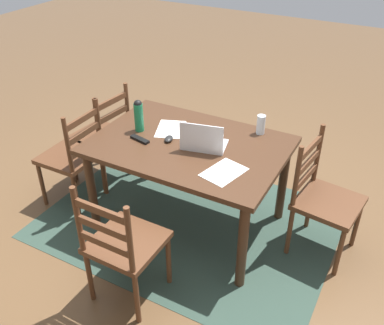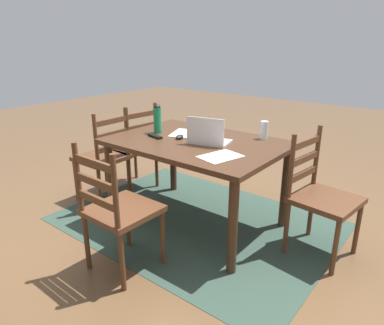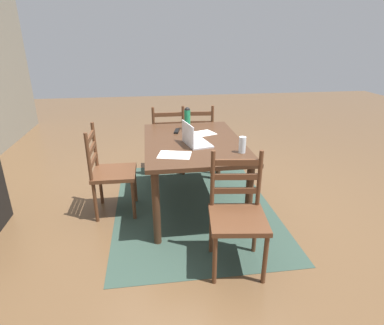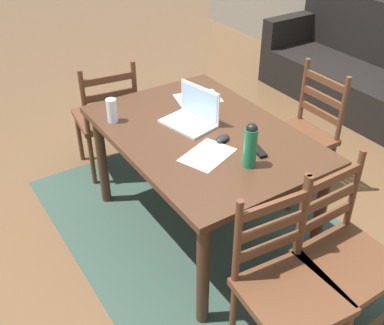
{
  "view_description": "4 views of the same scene",
  "coord_description": "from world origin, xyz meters",
  "px_view_note": "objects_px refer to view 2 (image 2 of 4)",
  "views": [
    {
      "loc": [
        -1.36,
        2.46,
        2.4
      ],
      "look_at": [
        -0.0,
        -0.05,
        0.57
      ],
      "focal_mm": 40.52,
      "sensor_mm": 36.0,
      "label": 1
    },
    {
      "loc": [
        -1.72,
        2.24,
        1.56
      ],
      "look_at": [
        -0.06,
        0.14,
        0.62
      ],
      "focal_mm": 32.68,
      "sensor_mm": 36.0,
      "label": 2
    },
    {
      "loc": [
        -3.1,
        0.45,
        1.79
      ],
      "look_at": [
        0.04,
        0.01,
        0.5
      ],
      "focal_mm": 29.51,
      "sensor_mm": 36.0,
      "label": 3
    },
    {
      "loc": [
        2.03,
        -1.39,
        2.19
      ],
      "look_at": [
        0.02,
        -0.09,
        0.58
      ],
      "focal_mm": 43.66,
      "sensor_mm": 36.0,
      "label": 4
    }
  ],
  "objects_px": {
    "dining_table": "(196,151)",
    "chair_right_near": "(133,148)",
    "water_bottle": "(157,118)",
    "chair_right_far": "(104,157)",
    "tv_remote": "(155,136)",
    "drinking_glass": "(264,130)",
    "computer_mouse": "(180,137)",
    "chair_left_near": "(321,197)",
    "chair_far_head": "(118,211)",
    "laptop": "(208,137)"
  },
  "relations": [
    {
      "from": "chair_right_far",
      "to": "chair_left_near",
      "type": "height_order",
      "value": "same"
    },
    {
      "from": "computer_mouse",
      "to": "water_bottle",
      "type": "bearing_deg",
      "value": -21.17
    },
    {
      "from": "chair_far_head",
      "to": "chair_left_near",
      "type": "relative_size",
      "value": 1.0
    },
    {
      "from": "chair_far_head",
      "to": "tv_remote",
      "type": "distance_m",
      "value": 0.87
    },
    {
      "from": "water_bottle",
      "to": "tv_remote",
      "type": "xyz_separation_m",
      "value": [
        -0.09,
        0.13,
        -0.12
      ]
    },
    {
      "from": "chair_right_far",
      "to": "chair_left_near",
      "type": "xyz_separation_m",
      "value": [
        -2.02,
        -0.41,
        0.0
      ]
    },
    {
      "from": "chair_right_far",
      "to": "chair_left_near",
      "type": "relative_size",
      "value": 1.0
    },
    {
      "from": "drinking_glass",
      "to": "computer_mouse",
      "type": "bearing_deg",
      "value": 37.71
    },
    {
      "from": "chair_left_near",
      "to": "tv_remote",
      "type": "xyz_separation_m",
      "value": [
        1.36,
        0.35,
        0.31
      ]
    },
    {
      "from": "chair_right_near",
      "to": "tv_remote",
      "type": "bearing_deg",
      "value": 153.01
    },
    {
      "from": "chair_right_near",
      "to": "water_bottle",
      "type": "xyz_separation_m",
      "value": [
        -0.57,
        0.2,
        0.44
      ]
    },
    {
      "from": "drinking_glass",
      "to": "computer_mouse",
      "type": "relative_size",
      "value": 1.53
    },
    {
      "from": "dining_table",
      "to": "chair_right_near",
      "type": "height_order",
      "value": "chair_right_near"
    },
    {
      "from": "drinking_glass",
      "to": "chair_left_near",
      "type": "bearing_deg",
      "value": 161.94
    },
    {
      "from": "chair_far_head",
      "to": "chair_right_near",
      "type": "xyz_separation_m",
      "value": [
        1.01,
        -1.07,
        0.0
      ]
    },
    {
      "from": "chair_right_far",
      "to": "drinking_glass",
      "type": "height_order",
      "value": "chair_right_far"
    },
    {
      "from": "water_bottle",
      "to": "computer_mouse",
      "type": "xyz_separation_m",
      "value": [
        -0.29,
        0.03,
        -0.12
      ]
    },
    {
      "from": "chair_left_near",
      "to": "computer_mouse",
      "type": "height_order",
      "value": "chair_left_near"
    },
    {
      "from": "laptop",
      "to": "computer_mouse",
      "type": "relative_size",
      "value": 3.61
    },
    {
      "from": "dining_table",
      "to": "tv_remote",
      "type": "height_order",
      "value": "tv_remote"
    },
    {
      "from": "chair_left_near",
      "to": "computer_mouse",
      "type": "relative_size",
      "value": 9.5
    },
    {
      "from": "dining_table",
      "to": "chair_far_head",
      "type": "xyz_separation_m",
      "value": [
        0.0,
        0.87,
        -0.21
      ]
    },
    {
      "from": "chair_left_near",
      "to": "tv_remote",
      "type": "relative_size",
      "value": 5.59
    },
    {
      "from": "dining_table",
      "to": "laptop",
      "type": "relative_size",
      "value": 4.0
    },
    {
      "from": "chair_left_near",
      "to": "laptop",
      "type": "distance_m",
      "value": 0.98
    },
    {
      "from": "tv_remote",
      "to": "laptop",
      "type": "bearing_deg",
      "value": 116.87
    },
    {
      "from": "chair_right_far",
      "to": "chair_left_near",
      "type": "bearing_deg",
      "value": -168.58
    },
    {
      "from": "chair_right_far",
      "to": "tv_remote",
      "type": "distance_m",
      "value": 0.73
    },
    {
      "from": "chair_left_near",
      "to": "chair_right_near",
      "type": "xyz_separation_m",
      "value": [
        2.02,
        0.01,
        0.0
      ]
    },
    {
      "from": "chair_left_near",
      "to": "water_bottle",
      "type": "height_order",
      "value": "water_bottle"
    },
    {
      "from": "chair_right_near",
      "to": "chair_left_near",
      "type": "bearing_deg",
      "value": -179.74
    },
    {
      "from": "dining_table",
      "to": "tv_remote",
      "type": "relative_size",
      "value": 8.48
    },
    {
      "from": "computer_mouse",
      "to": "chair_right_near",
      "type": "bearing_deg",
      "value": -30.04
    },
    {
      "from": "computer_mouse",
      "to": "drinking_glass",
      "type": "bearing_deg",
      "value": -156.93
    },
    {
      "from": "dining_table",
      "to": "water_bottle",
      "type": "bearing_deg",
      "value": 0.74
    },
    {
      "from": "chair_far_head",
      "to": "chair_left_near",
      "type": "height_order",
      "value": "same"
    },
    {
      "from": "drinking_glass",
      "to": "tv_remote",
      "type": "relative_size",
      "value": 0.9
    },
    {
      "from": "chair_left_near",
      "to": "drinking_glass",
      "type": "relative_size",
      "value": 6.2
    },
    {
      "from": "chair_far_head",
      "to": "computer_mouse",
      "type": "relative_size",
      "value": 9.5
    },
    {
      "from": "dining_table",
      "to": "drinking_glass",
      "type": "relative_size",
      "value": 9.41
    },
    {
      "from": "drinking_glass",
      "to": "computer_mouse",
      "type": "distance_m",
      "value": 0.72
    },
    {
      "from": "chair_right_near",
      "to": "laptop",
      "type": "bearing_deg",
      "value": 169.31
    },
    {
      "from": "chair_left_near",
      "to": "chair_right_near",
      "type": "bearing_deg",
      "value": 0.26
    },
    {
      "from": "chair_far_head",
      "to": "water_bottle",
      "type": "bearing_deg",
      "value": -63.2
    },
    {
      "from": "chair_right_near",
      "to": "water_bottle",
      "type": "relative_size",
      "value": 3.66
    },
    {
      "from": "laptop",
      "to": "tv_remote",
      "type": "xyz_separation_m",
      "value": [
        0.48,
        0.12,
        -0.05
      ]
    },
    {
      "from": "dining_table",
      "to": "laptop",
      "type": "height_order",
      "value": "laptop"
    },
    {
      "from": "chair_right_far",
      "to": "water_bottle",
      "type": "height_order",
      "value": "water_bottle"
    },
    {
      "from": "dining_table",
      "to": "water_bottle",
      "type": "relative_size",
      "value": 5.56
    },
    {
      "from": "dining_table",
      "to": "chair_far_head",
      "type": "bearing_deg",
      "value": 89.97
    }
  ]
}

